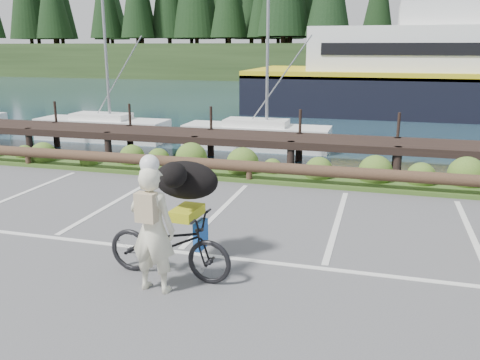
% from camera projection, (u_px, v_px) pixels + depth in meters
% --- Properties ---
extents(ground, '(72.00, 72.00, 0.00)m').
position_uv_depth(ground, '(186.00, 244.00, 9.45)').
color(ground, '#4E4E51').
extents(harbor_backdrop, '(170.00, 160.00, 30.00)m').
position_uv_depth(harbor_backdrop, '(367.00, 69.00, 82.42)').
color(harbor_backdrop, '#19303E').
rests_on(harbor_backdrop, ground).
extents(vegetation_strip, '(34.00, 1.60, 0.10)m').
position_uv_depth(vegetation_strip, '(255.00, 175.00, 14.37)').
color(vegetation_strip, '#3D5B21').
rests_on(vegetation_strip, ground).
extents(log_rail, '(32.00, 0.30, 0.60)m').
position_uv_depth(log_rail, '(249.00, 183.00, 13.73)').
color(log_rail, '#443021').
rests_on(log_rail, ground).
extents(bicycle, '(2.15, 0.87, 1.10)m').
position_uv_depth(bicycle, '(169.00, 244.00, 8.00)').
color(bicycle, black).
rests_on(bicycle, ground).
extents(cyclist, '(0.73, 0.51, 1.93)m').
position_uv_depth(cyclist, '(153.00, 230.00, 7.45)').
color(cyclist, beige).
rests_on(cyclist, ground).
extents(dog, '(0.62, 1.15, 0.64)m').
position_uv_depth(dog, '(186.00, 180.00, 8.39)').
color(dog, black).
rests_on(dog, bicycle).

